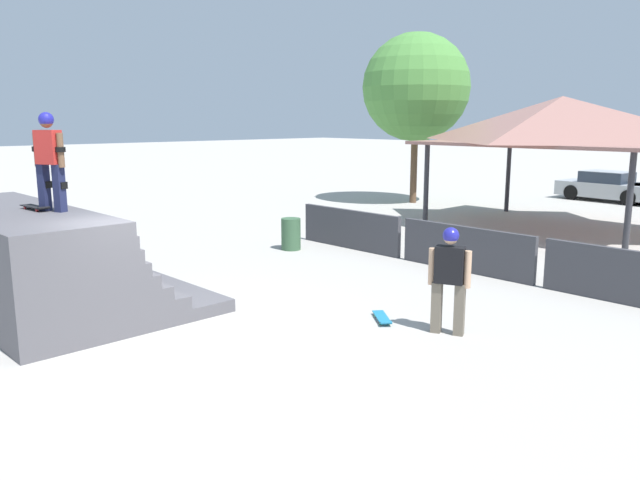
{
  "coord_description": "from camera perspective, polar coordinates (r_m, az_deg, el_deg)",
  "views": [
    {
      "loc": [
        8.73,
        -4.79,
        3.44
      ],
      "look_at": [
        -0.34,
        3.8,
        1.03
      ],
      "focal_mm": 35.0,
      "sensor_mm": 36.0,
      "label": 1
    }
  ],
  "objects": [
    {
      "name": "quarter_pipe_ramp",
      "position": [
        12.77,
        -24.57,
        -1.92
      ],
      "size": [
        5.74,
        3.74,
        1.86
      ],
      "color": "#565459",
      "rests_on": "ground"
    },
    {
      "name": "parked_car_silver",
      "position": [
        29.52,
        24.82,
        4.42
      ],
      "size": [
        4.17,
        1.96,
        1.27
      ],
      "rotation": [
        0.0,
        0.0,
        -0.08
      ],
      "color": "#A8AAAF",
      "rests_on": "ground"
    },
    {
      "name": "trash_bin",
      "position": [
        16.73,
        -2.68,
        0.55
      ],
      "size": [
        0.52,
        0.52,
        0.85
      ],
      "primitive_type": "cylinder",
      "color": "#385B3D",
      "rests_on": "ground"
    },
    {
      "name": "skateboard_on_deck",
      "position": [
        12.14,
        -24.57,
        2.77
      ],
      "size": [
        0.82,
        0.26,
        0.09
      ],
      "rotation": [
        0.0,
        0.0,
        0.07
      ],
      "color": "red",
      "rests_on": "quarter_pipe_ramp"
    },
    {
      "name": "skater_on_deck",
      "position": [
        11.78,
        -23.53,
        7.15
      ],
      "size": [
        0.73,
        0.42,
        1.71
      ],
      "rotation": [
        0.0,
        0.0,
        0.39
      ],
      "color": "#1E2347",
      "rests_on": "quarter_pipe_ramp"
    },
    {
      "name": "pavilion_shelter",
      "position": [
        20.9,
        21.19,
        10.11
      ],
      "size": [
        7.4,
        5.96,
        4.15
      ],
      "color": "#2D2D33",
      "rests_on": "ground"
    },
    {
      "name": "bystander_walking",
      "position": [
        10.24,
        11.75,
        -2.88
      ],
      "size": [
        0.67,
        0.4,
        1.76
      ],
      "rotation": [
        0.0,
        0.0,
        3.56
      ],
      "color": "#6B6051",
      "rests_on": "ground"
    },
    {
      "name": "skateboard_on_ground",
      "position": [
        10.96,
        5.72,
        -7.08
      ],
      "size": [
        0.73,
        0.62,
        0.09
      ],
      "rotation": [
        0.0,
        0.0,
        5.64
      ],
      "color": "green",
      "rests_on": "ground"
    },
    {
      "name": "tree_beside_pavilion",
      "position": [
        26.44,
        8.78,
        13.61
      ],
      "size": [
        4.37,
        4.37,
        6.92
      ],
      "color": "brown",
      "rests_on": "ground"
    },
    {
      "name": "ground_plane",
      "position": [
        10.53,
        -14.02,
        -8.46
      ],
      "size": [
        160.0,
        160.0,
        0.0
      ],
      "primitive_type": "plane",
      "color": "#ADA8A0"
    },
    {
      "name": "barrier_fence",
      "position": [
        14.65,
        13.16,
        -0.82
      ],
      "size": [
        10.8,
        0.12,
        1.05
      ],
      "color": "#3D3D42",
      "rests_on": "ground"
    }
  ]
}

